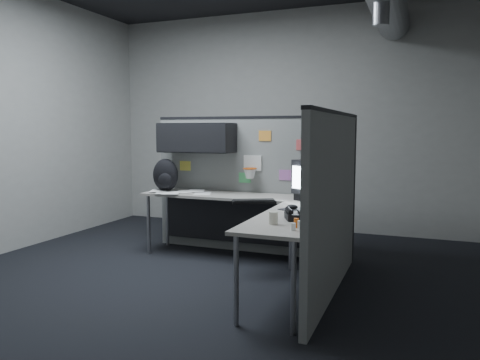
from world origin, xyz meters
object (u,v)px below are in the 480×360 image
at_px(keyboard, 254,201).
at_px(phone, 296,215).
at_px(backpack, 166,176).
at_px(monitor, 316,180).
at_px(desk, 252,210).

xyz_separation_m(keyboard, phone, (0.62, -0.69, 0.02)).
bearing_deg(keyboard, phone, -29.52).
relative_size(phone, backpack, 0.66).
bearing_deg(monitor, backpack, 167.33).
distance_m(monitor, backpack, 1.84).
bearing_deg(keyboard, desk, 133.10).
xyz_separation_m(desk, phone, (0.72, -0.91, 0.15)).
relative_size(desk, phone, 8.89).
bearing_deg(keyboard, backpack, 178.56).
height_order(desk, phone, phone).
relative_size(desk, monitor, 4.46).
bearing_deg(monitor, keyboard, -153.65).
distance_m(desk, backpack, 1.26).
bearing_deg(monitor, desk, -174.26).
distance_m(keyboard, backpack, 1.39).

